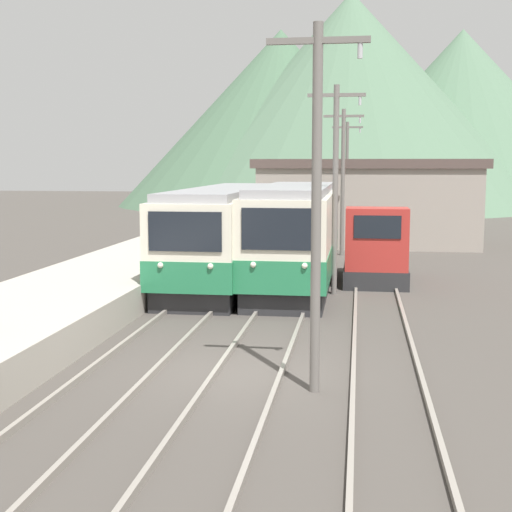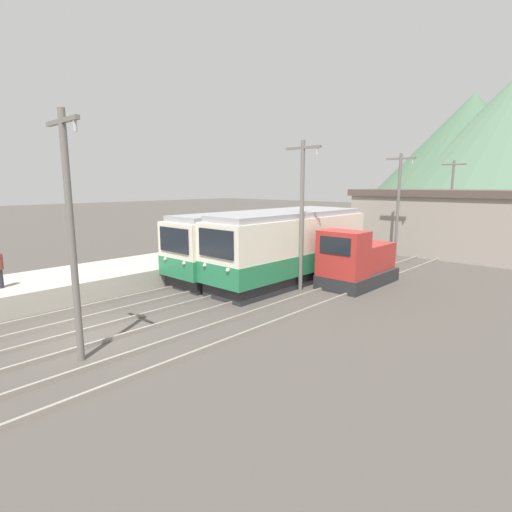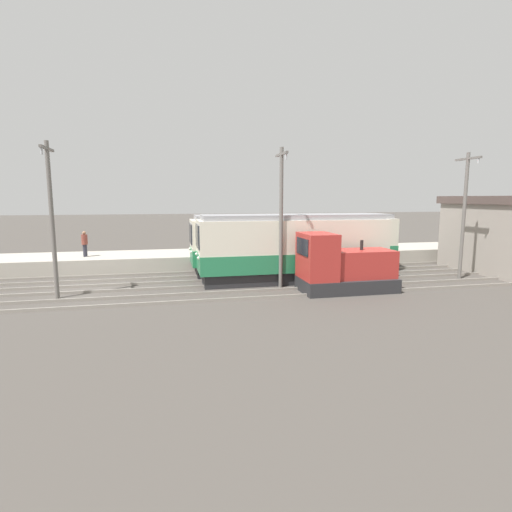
# 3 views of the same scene
# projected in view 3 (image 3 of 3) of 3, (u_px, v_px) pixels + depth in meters

# --- Properties ---
(ground_plane) EXTENTS (200.00, 200.00, 0.00)m
(ground_plane) POSITION_uv_depth(u_px,v_px,m) (88.00, 289.00, 20.88)
(ground_plane) COLOR #47423D
(platform_left) EXTENTS (4.50, 54.00, 0.94)m
(platform_left) POSITION_uv_depth(u_px,v_px,m) (106.00, 262.00, 26.85)
(platform_left) COLOR #ADA599
(platform_left) RESTS_ON ground
(track_left) EXTENTS (1.54, 60.00, 0.14)m
(track_left) POSITION_uv_depth(u_px,v_px,m) (97.00, 278.00, 23.38)
(track_left) COLOR gray
(track_left) RESTS_ON ground
(track_center) EXTENTS (1.54, 60.00, 0.14)m
(track_center) POSITION_uv_depth(u_px,v_px,m) (87.00, 289.00, 20.67)
(track_center) COLOR gray
(track_center) RESTS_ON ground
(track_right) EXTENTS (1.54, 60.00, 0.14)m
(track_right) POSITION_uv_depth(u_px,v_px,m) (74.00, 304.00, 17.77)
(track_right) COLOR gray
(track_right) RESTS_ON ground
(commuter_train_left) EXTENTS (2.84, 13.30, 3.69)m
(commuter_train_left) POSITION_uv_depth(u_px,v_px,m) (294.00, 245.00, 25.71)
(commuter_train_left) COLOR #28282B
(commuter_train_left) RESTS_ON ground
(commuter_train_center) EXTENTS (2.84, 10.82, 3.82)m
(commuter_train_center) POSITION_uv_depth(u_px,v_px,m) (292.00, 250.00, 22.78)
(commuter_train_center) COLOR #28282B
(commuter_train_center) RESTS_ON ground
(shunting_locomotive) EXTENTS (2.40, 4.85, 3.00)m
(shunting_locomotive) POSITION_uv_depth(u_px,v_px,m) (342.00, 268.00, 20.32)
(shunting_locomotive) COLOR #28282B
(shunting_locomotive) RESTS_ON ground
(catenary_mast_near) EXTENTS (2.00, 0.20, 7.30)m
(catenary_mast_near) POSITION_uv_depth(u_px,v_px,m) (52.00, 215.00, 18.43)
(catenary_mast_near) COLOR slate
(catenary_mast_near) RESTS_ON ground
(catenary_mast_mid) EXTENTS (2.00, 0.20, 7.30)m
(catenary_mast_mid) POSITION_uv_depth(u_px,v_px,m) (281.00, 213.00, 20.77)
(catenary_mast_mid) COLOR slate
(catenary_mast_mid) RESTS_ON ground
(catenary_mast_far) EXTENTS (2.00, 0.20, 7.30)m
(catenary_mast_far) POSITION_uv_depth(u_px,v_px,m) (464.00, 211.00, 23.11)
(catenary_mast_far) COLOR slate
(catenary_mast_far) RESTS_ON ground
(person_on_platform) EXTENTS (0.38, 0.38, 1.67)m
(person_on_platform) POSITION_uv_depth(u_px,v_px,m) (85.00, 243.00, 25.90)
(person_on_platform) COLOR #282833
(person_on_platform) RESTS_ON platform_left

